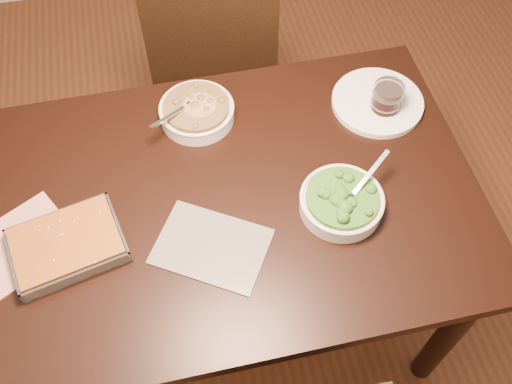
{
  "coord_description": "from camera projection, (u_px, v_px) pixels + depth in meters",
  "views": [
    {
      "loc": [
        -0.08,
        -0.83,
        2.02
      ],
      "look_at": [
        0.1,
        -0.04,
        0.8
      ],
      "focal_mm": 40.0,
      "sensor_mm": 36.0,
      "label": 1
    }
  ],
  "objects": [
    {
      "name": "wine_tumbler",
      "position": [
        387.0,
        98.0,
        1.64
      ],
      "size": [
        0.09,
        0.09,
        0.1
      ],
      "color": "black",
      "rests_on": "coaster"
    },
    {
      "name": "broccoli_bowl",
      "position": [
        342.0,
        201.0,
        1.47
      ],
      "size": [
        0.23,
        0.22,
        0.09
      ],
      "color": "white",
      "rests_on": "table"
    },
    {
      "name": "table",
      "position": [
        219.0,
        217.0,
        1.59
      ],
      "size": [
        1.4,
        0.9,
        0.75
      ],
      "color": "black",
      "rests_on": "ground"
    },
    {
      "name": "chair_far",
      "position": [
        217.0,
        57.0,
        2.12
      ],
      "size": [
        0.54,
        0.54,
        0.95
      ],
      "rotation": [
        0.0,
        0.0,
        2.89
      ],
      "color": "black",
      "rests_on": "ground"
    },
    {
      "name": "baking_dish",
      "position": [
        67.0,
        245.0,
        1.41
      ],
      "size": [
        0.31,
        0.25,
        0.05
      ],
      "rotation": [
        0.0,
        0.0,
        0.22
      ],
      "color": "silver",
      "rests_on": "table"
    },
    {
      "name": "stew_bowl",
      "position": [
        197.0,
        111.0,
        1.64
      ],
      "size": [
        0.22,
        0.22,
        0.08
      ],
      "color": "white",
      "rests_on": "table"
    },
    {
      "name": "dinner_plate",
      "position": [
        377.0,
        102.0,
        1.69
      ],
      "size": [
        0.27,
        0.27,
        0.02
      ],
      "primitive_type": "cylinder",
      "color": "white",
      "rests_on": "table"
    },
    {
      "name": "ground",
      "position": [
        229.0,
        307.0,
        2.14
      ],
      "size": [
        4.0,
        4.0,
        0.0
      ],
      "primitive_type": "plane",
      "color": "#492514",
      "rests_on": "ground"
    },
    {
      "name": "magazine_a",
      "position": [
        15.0,
        248.0,
        1.43
      ],
      "size": [
        0.35,
        0.32,
        0.01
      ],
      "primitive_type": "cube",
      "rotation": [
        0.0,
        0.0,
        0.51
      ],
      "color": "#A3352E",
      "rests_on": "table"
    },
    {
      "name": "coaster",
      "position": [
        383.0,
        111.0,
        1.68
      ],
      "size": [
        0.12,
        0.12,
        0.0
      ],
      "primitive_type": "cube",
      "color": "white",
      "rests_on": "table"
    },
    {
      "name": "magazine_b",
      "position": [
        212.0,
        246.0,
        1.43
      ],
      "size": [
        0.33,
        0.31,
        0.0
      ],
      "primitive_type": "cube",
      "rotation": [
        0.0,
        0.0,
        -0.55
      ],
      "color": "#24232B",
      "rests_on": "table"
    }
  ]
}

